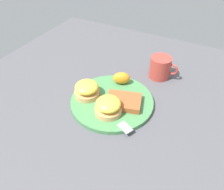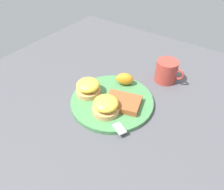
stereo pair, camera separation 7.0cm
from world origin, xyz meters
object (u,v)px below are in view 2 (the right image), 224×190
(sandwich_benedict_right, at_px, (106,106))
(hashbrown_patty, at_px, (123,102))
(fork, at_px, (108,114))
(orange_wedge, at_px, (125,79))
(cup, at_px, (167,71))
(sandwich_benedict_left, at_px, (88,87))

(sandwich_benedict_right, height_order, hashbrown_patty, sandwich_benedict_right)
(sandwich_benedict_right, bearing_deg, fork, -21.37)
(hashbrown_patty, distance_m, orange_wedge, 0.11)
(orange_wedge, xyz_separation_m, cup, (0.10, 0.12, 0.01))
(cup, bearing_deg, sandwich_benedict_left, -126.90)
(sandwich_benedict_left, bearing_deg, sandwich_benedict_right, -20.56)
(cup, bearing_deg, sandwich_benedict_right, -105.40)
(sandwich_benedict_right, distance_m, orange_wedge, 0.15)
(cup, bearing_deg, fork, -102.59)
(hashbrown_patty, xyz_separation_m, fork, (-0.01, -0.06, -0.01))
(sandwich_benedict_left, height_order, cup, cup)
(sandwich_benedict_right, distance_m, hashbrown_patty, 0.06)
(sandwich_benedict_left, xyz_separation_m, orange_wedge, (0.07, 0.11, -0.00))
(sandwich_benedict_right, xyz_separation_m, orange_wedge, (-0.03, 0.15, -0.00))
(cup, bearing_deg, hashbrown_patty, -102.80)
(hashbrown_patty, bearing_deg, sandwich_benedict_left, -172.10)
(sandwich_benedict_left, bearing_deg, hashbrown_patty, 7.90)
(sandwich_benedict_left, bearing_deg, cup, 53.10)
(sandwich_benedict_right, bearing_deg, cup, 74.60)
(sandwich_benedict_right, distance_m, fork, 0.03)
(hashbrown_patty, bearing_deg, orange_wedge, 119.41)
(orange_wedge, bearing_deg, hashbrown_patty, -60.59)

